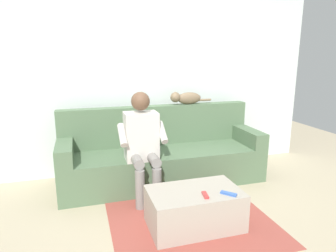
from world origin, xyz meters
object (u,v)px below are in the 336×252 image
object	(u,v)px
remote_blue	(229,194)
remote_red	(205,195)
cat_on_backrest	(185,98)
coffee_table	(194,208)
couch	(162,157)
person_solo_seated	(142,140)

from	to	relation	value
remote_blue	remote_red	xyz separation A→B (m)	(0.21, -0.04, -0.00)
cat_on_backrest	coffee_table	bearing A→B (deg)	73.95
cat_on_backrest	remote_blue	size ratio (longest dim) A/B	3.95
couch	remote_blue	size ratio (longest dim) A/B	17.18
cat_on_backrest	person_solo_seated	bearing A→B (deg)	40.30
cat_on_backrest	remote_red	distance (m)	1.65
remote_blue	coffee_table	bearing A→B (deg)	-164.15
coffee_table	person_solo_seated	xyz separation A→B (m)	(0.33, -0.75, 0.48)
cat_on_backrest	remote_red	world-z (taller)	cat_on_backrest
cat_on_backrest	remote_red	bearing A→B (deg)	77.05
remote_red	couch	bearing A→B (deg)	-169.08
couch	remote_blue	xyz separation A→B (m)	(-0.26, 1.27, 0.06)
remote_red	coffee_table	bearing A→B (deg)	-150.17
couch	remote_blue	bearing A→B (deg)	101.49
couch	coffee_table	xyz separation A→B (m)	(0.00, 1.11, -0.13)
remote_blue	remote_red	size ratio (longest dim) A/B	1.18
person_solo_seated	remote_red	bearing A→B (deg)	113.26
couch	person_solo_seated	world-z (taller)	person_solo_seated
coffee_table	person_solo_seated	distance (m)	0.95
coffee_table	remote_blue	size ratio (longest dim) A/B	5.85
couch	coffee_table	size ratio (longest dim) A/B	2.94
remote_blue	person_solo_seated	bearing A→B (deg)	170.79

